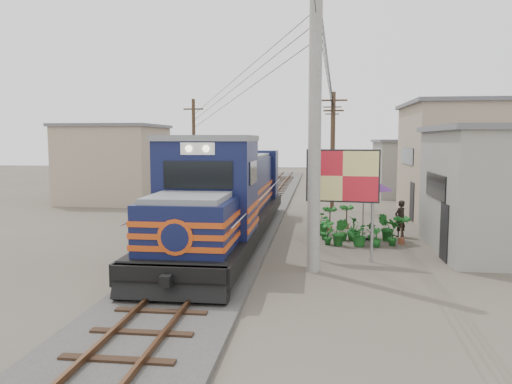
# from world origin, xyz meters

# --- Properties ---
(ground) EXTENTS (120.00, 120.00, 0.00)m
(ground) POSITION_xyz_m (0.00, 0.00, 0.00)
(ground) COLOR #473F35
(ground) RESTS_ON ground
(ballast) EXTENTS (3.60, 70.00, 0.16)m
(ballast) POSITION_xyz_m (0.00, 10.00, 0.08)
(ballast) COLOR #595651
(ballast) RESTS_ON ground
(track) EXTENTS (1.15, 70.00, 0.12)m
(track) POSITION_xyz_m (0.00, 10.00, 0.26)
(track) COLOR #51331E
(track) RESTS_ON ground
(locomotive) EXTENTS (3.11, 16.92, 4.19)m
(locomotive) POSITION_xyz_m (0.00, 3.85, 1.81)
(locomotive) COLOR black
(locomotive) RESTS_ON ground
(utility_pole_main) EXTENTS (0.40, 0.40, 10.00)m
(utility_pole_main) POSITION_xyz_m (3.50, -0.50, 5.00)
(utility_pole_main) COLOR #9E9B93
(utility_pole_main) RESTS_ON ground
(wooden_pole_mid) EXTENTS (1.60, 0.24, 7.00)m
(wooden_pole_mid) POSITION_xyz_m (4.50, 14.00, 3.68)
(wooden_pole_mid) COLOR #4C3826
(wooden_pole_mid) RESTS_ON ground
(wooden_pole_far) EXTENTS (1.60, 0.24, 7.50)m
(wooden_pole_far) POSITION_xyz_m (4.80, 28.00, 3.93)
(wooden_pole_far) COLOR #4C3826
(wooden_pole_far) RESTS_ON ground
(wooden_pole_left) EXTENTS (1.60, 0.24, 7.00)m
(wooden_pole_left) POSITION_xyz_m (-5.00, 18.00, 3.68)
(wooden_pole_left) COLOR #4C3826
(wooden_pole_left) RESTS_ON ground
(power_lines) EXTENTS (9.65, 19.00, 3.30)m
(power_lines) POSITION_xyz_m (-0.14, 8.49, 7.56)
(power_lines) COLOR black
(power_lines) RESTS_ON ground
(shophouse_mid) EXTENTS (8.40, 7.35, 6.20)m
(shophouse_mid) POSITION_xyz_m (12.50, 12.00, 3.11)
(shophouse_mid) COLOR tan
(shophouse_mid) RESTS_ON ground
(shophouse_back) EXTENTS (6.30, 6.30, 4.20)m
(shophouse_back) POSITION_xyz_m (11.00, 22.00, 2.11)
(shophouse_back) COLOR gray
(shophouse_back) RESTS_ON ground
(shophouse_left) EXTENTS (6.30, 6.30, 5.20)m
(shophouse_left) POSITION_xyz_m (-10.00, 16.00, 2.61)
(shophouse_left) COLOR tan
(shophouse_left) RESTS_ON ground
(billboard) EXTENTS (2.49, 0.42, 3.86)m
(billboard) POSITION_xyz_m (4.46, 1.09, 2.86)
(billboard) COLOR #99999E
(billboard) RESTS_ON ground
(market_umbrella) EXTENTS (3.15, 3.15, 2.73)m
(market_umbrella) POSITION_xyz_m (5.53, 4.94, 2.40)
(market_umbrella) COLOR black
(market_umbrella) RESTS_ON ground
(vendor) EXTENTS (0.69, 0.67, 1.60)m
(vendor) POSITION_xyz_m (7.17, 5.66, 0.80)
(vendor) COLOR black
(vendor) RESTS_ON ground
(plant_nursery) EXTENTS (3.70, 3.47, 1.12)m
(plant_nursery) POSITION_xyz_m (4.96, 4.44, 0.50)
(plant_nursery) COLOR #1C6422
(plant_nursery) RESTS_ON ground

